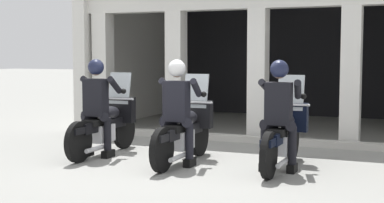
# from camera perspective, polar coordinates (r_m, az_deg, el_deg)

# --- Properties ---
(ground_plane) EXTENTS (80.00, 80.00, 0.00)m
(ground_plane) POSITION_cam_1_polar(r_m,az_deg,el_deg) (11.38, 5.31, -3.53)
(ground_plane) COLOR gray
(station_building) EXTENTS (8.14, 5.09, 3.14)m
(station_building) POSITION_cam_1_polar(r_m,az_deg,el_deg) (13.32, 9.82, 6.12)
(station_building) COLOR black
(station_building) RESTS_ON ground
(kerb_strip) EXTENTS (7.64, 0.24, 0.12)m
(kerb_strip) POSITION_cam_1_polar(r_m,az_deg,el_deg) (10.55, 6.00, -3.87)
(kerb_strip) COLOR #B7B5AD
(kerb_strip) RESTS_ON ground
(motorcycle_left) EXTENTS (0.62, 2.04, 1.35)m
(motorcycle_left) POSITION_cam_1_polar(r_m,az_deg,el_deg) (9.35, -8.78, -2.31)
(motorcycle_left) COLOR black
(motorcycle_left) RESTS_ON ground
(police_officer_left) EXTENTS (0.63, 0.61, 1.58)m
(police_officer_left) POSITION_cam_1_polar(r_m,az_deg,el_deg) (9.06, -9.76, 0.23)
(police_officer_left) COLOR black
(police_officer_left) RESTS_ON ground
(motorcycle_center) EXTENTS (0.62, 2.04, 1.35)m
(motorcycle_center) POSITION_cam_1_polar(r_m,az_deg,el_deg) (8.53, -0.71, -2.94)
(motorcycle_center) COLOR black
(motorcycle_center) RESTS_ON ground
(police_officer_center) EXTENTS (0.63, 0.61, 1.58)m
(police_officer_center) POSITION_cam_1_polar(r_m,az_deg,el_deg) (8.22, -1.51, -0.17)
(police_officer_center) COLOR black
(police_officer_center) RESTS_ON ground
(motorcycle_right) EXTENTS (0.62, 2.04, 1.35)m
(motorcycle_right) POSITION_cam_1_polar(r_m,az_deg,el_deg) (8.23, 9.39, -3.29)
(motorcycle_right) COLOR black
(motorcycle_right) RESTS_ON ground
(police_officer_right) EXTENTS (0.63, 0.61, 1.58)m
(police_officer_right) POSITION_cam_1_polar(r_m,az_deg,el_deg) (7.91, 8.95, -0.43)
(police_officer_right) COLOR black
(police_officer_right) RESTS_ON ground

